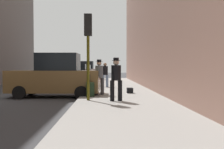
{
  "coord_description": "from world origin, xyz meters",
  "views": [
    {
      "loc": [
        5.21,
        -12.51,
        1.53
      ],
      "look_at": [
        5.72,
        5.85,
        1.01
      ],
      "focal_mm": 40.0,
      "sensor_mm": 36.0,
      "label": 1
    }
  ],
  "objects_px": {
    "parked_white_van": "(83,72)",
    "parked_bronze_suv": "(56,77)",
    "fire_hydrant": "(96,80)",
    "duffel_bag": "(130,90)",
    "parked_red_hatchback": "(79,74)",
    "pedestrian_with_beanie": "(99,75)",
    "pedestrian_in_jeans": "(105,73)",
    "rolling_suitcase": "(90,89)",
    "traffic_light": "(88,38)",
    "parked_silver_sedan": "(71,76)",
    "pedestrian_with_fedora": "(116,77)"
  },
  "relations": [
    {
      "from": "parked_white_van",
      "to": "parked_bronze_suv",
      "type": "bearing_deg",
      "value": -90.0
    },
    {
      "from": "fire_hydrant",
      "to": "duffel_bag",
      "type": "height_order",
      "value": "fire_hydrant"
    },
    {
      "from": "parked_red_hatchback",
      "to": "pedestrian_with_beanie",
      "type": "distance_m",
      "value": 11.95
    },
    {
      "from": "fire_hydrant",
      "to": "pedestrian_in_jeans",
      "type": "bearing_deg",
      "value": -72.01
    },
    {
      "from": "rolling_suitcase",
      "to": "traffic_light",
      "type": "bearing_deg",
      "value": -89.33
    },
    {
      "from": "parked_white_van",
      "to": "parked_red_hatchback",
      "type": "bearing_deg",
      "value": -90.0
    },
    {
      "from": "parked_red_hatchback",
      "to": "parked_silver_sedan",
      "type": "bearing_deg",
      "value": -90.0
    },
    {
      "from": "fire_hydrant",
      "to": "parked_white_van",
      "type": "bearing_deg",
      "value": 100.94
    },
    {
      "from": "parked_white_van",
      "to": "pedestrian_with_fedora",
      "type": "distance_m",
      "value": 19.31
    },
    {
      "from": "parked_silver_sedan",
      "to": "parked_red_hatchback",
      "type": "bearing_deg",
      "value": 90.0
    },
    {
      "from": "pedestrian_in_jeans",
      "to": "rolling_suitcase",
      "type": "distance_m",
      "value": 5.78
    },
    {
      "from": "parked_red_hatchback",
      "to": "fire_hydrant",
      "type": "distance_m",
      "value": 4.77
    },
    {
      "from": "parked_bronze_suv",
      "to": "duffel_bag",
      "type": "bearing_deg",
      "value": 5.9
    },
    {
      "from": "parked_red_hatchback",
      "to": "pedestrian_with_fedora",
      "type": "bearing_deg",
      "value": -77.97
    },
    {
      "from": "parked_white_van",
      "to": "fire_hydrant",
      "type": "xyz_separation_m",
      "value": [
        1.8,
        -9.34,
        -0.54
      ]
    },
    {
      "from": "parked_silver_sedan",
      "to": "rolling_suitcase",
      "type": "relative_size",
      "value": 4.08
    },
    {
      "from": "parked_bronze_suv",
      "to": "parked_silver_sedan",
      "type": "bearing_deg",
      "value": 90.0
    },
    {
      "from": "pedestrian_in_jeans",
      "to": "duffel_bag",
      "type": "distance_m",
      "value": 4.51
    },
    {
      "from": "pedestrian_with_fedora",
      "to": "pedestrian_in_jeans",
      "type": "height_order",
      "value": "pedestrian_with_fedora"
    },
    {
      "from": "parked_bronze_suv",
      "to": "parked_red_hatchback",
      "type": "relative_size",
      "value": 1.09
    },
    {
      "from": "traffic_light",
      "to": "pedestrian_with_beanie",
      "type": "height_order",
      "value": "traffic_light"
    },
    {
      "from": "pedestrian_in_jeans",
      "to": "rolling_suitcase",
      "type": "xyz_separation_m",
      "value": [
        -0.72,
        -5.7,
        -0.61
      ]
    },
    {
      "from": "pedestrian_in_jeans",
      "to": "duffel_bag",
      "type": "xyz_separation_m",
      "value": [
        1.34,
        -4.23,
        -0.81
      ]
    },
    {
      "from": "parked_bronze_suv",
      "to": "parked_red_hatchback",
      "type": "height_order",
      "value": "parked_bronze_suv"
    },
    {
      "from": "parked_bronze_suv",
      "to": "traffic_light",
      "type": "bearing_deg",
      "value": -53.38
    },
    {
      "from": "parked_silver_sedan",
      "to": "traffic_light",
      "type": "height_order",
      "value": "traffic_light"
    },
    {
      "from": "parked_silver_sedan",
      "to": "rolling_suitcase",
      "type": "height_order",
      "value": "parked_silver_sedan"
    },
    {
      "from": "duffel_bag",
      "to": "traffic_light",
      "type": "bearing_deg",
      "value": -125.18
    },
    {
      "from": "pedestrian_with_beanie",
      "to": "traffic_light",
      "type": "bearing_deg",
      "value": -100.88
    },
    {
      "from": "pedestrian_in_jeans",
      "to": "fire_hydrant",
      "type": "bearing_deg",
      "value": 107.99
    },
    {
      "from": "rolling_suitcase",
      "to": "parked_white_van",
      "type": "bearing_deg",
      "value": 96.04
    },
    {
      "from": "fire_hydrant",
      "to": "parked_bronze_suv",
      "type": "bearing_deg",
      "value": -104.54
    },
    {
      "from": "pedestrian_with_fedora",
      "to": "pedestrian_in_jeans",
      "type": "xyz_separation_m",
      "value": [
        -0.46,
        7.42,
        -0.03
      ]
    },
    {
      "from": "parked_red_hatchback",
      "to": "pedestrian_in_jeans",
      "type": "xyz_separation_m",
      "value": [
        2.56,
        -6.72,
        0.26
      ]
    },
    {
      "from": "traffic_light",
      "to": "pedestrian_with_fedora",
      "type": "distance_m",
      "value": 2.02
    },
    {
      "from": "parked_red_hatchback",
      "to": "fire_hydrant",
      "type": "height_order",
      "value": "parked_red_hatchback"
    },
    {
      "from": "parked_white_van",
      "to": "traffic_light",
      "type": "distance_m",
      "value": 18.95
    },
    {
      "from": "parked_bronze_suv",
      "to": "parked_silver_sedan",
      "type": "xyz_separation_m",
      "value": [
        0.0,
        5.86,
        -0.18
      ]
    },
    {
      "from": "duffel_bag",
      "to": "parked_silver_sedan",
      "type": "bearing_deg",
      "value": 125.51
    },
    {
      "from": "duffel_bag",
      "to": "pedestrian_with_fedora",
      "type": "bearing_deg",
      "value": -105.48
    },
    {
      "from": "parked_white_van",
      "to": "parked_silver_sedan",
      "type": "bearing_deg",
      "value": -90.0
    },
    {
      "from": "pedestrian_with_fedora",
      "to": "pedestrian_with_beanie",
      "type": "bearing_deg",
      "value": 107.33
    },
    {
      "from": "rolling_suitcase",
      "to": "parked_bronze_suv",
      "type": "bearing_deg",
      "value": 149.76
    },
    {
      "from": "parked_silver_sedan",
      "to": "fire_hydrant",
      "type": "height_order",
      "value": "parked_silver_sedan"
    },
    {
      "from": "fire_hydrant",
      "to": "pedestrian_in_jeans",
      "type": "xyz_separation_m",
      "value": [
        0.75,
        -2.32,
        0.61
      ]
    },
    {
      "from": "parked_red_hatchback",
      "to": "fire_hydrant",
      "type": "relative_size",
      "value": 6.06
    },
    {
      "from": "pedestrian_with_fedora",
      "to": "parked_red_hatchback",
      "type": "bearing_deg",
      "value": 102.03
    },
    {
      "from": "parked_silver_sedan",
      "to": "pedestrian_in_jeans",
      "type": "distance_m",
      "value": 2.85
    },
    {
      "from": "parked_red_hatchback",
      "to": "pedestrian_with_fedora",
      "type": "distance_m",
      "value": 14.46
    },
    {
      "from": "parked_white_van",
      "to": "pedestrian_in_jeans",
      "type": "bearing_deg",
      "value": -77.63
    }
  ]
}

